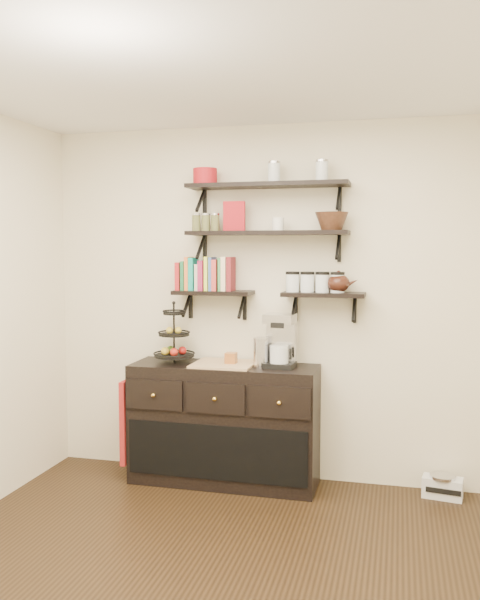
% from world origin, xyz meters
% --- Properties ---
extents(floor, '(3.50, 3.50, 0.00)m').
position_xyz_m(floor, '(0.00, 0.00, 0.00)').
color(floor, black).
rests_on(floor, ground).
extents(ceiling, '(3.50, 3.50, 0.02)m').
position_xyz_m(ceiling, '(0.00, 0.00, 2.70)').
color(ceiling, white).
rests_on(ceiling, back_wall).
extents(back_wall, '(3.50, 0.02, 2.70)m').
position_xyz_m(back_wall, '(0.00, 1.75, 1.35)').
color(back_wall, '#EDE6C9').
rests_on(back_wall, ground).
extents(shelf_top, '(1.20, 0.27, 0.23)m').
position_xyz_m(shelf_top, '(0.00, 1.62, 2.23)').
color(shelf_top, black).
rests_on(shelf_top, back_wall).
extents(shelf_mid, '(1.20, 0.27, 0.23)m').
position_xyz_m(shelf_mid, '(0.00, 1.62, 1.88)').
color(shelf_mid, black).
rests_on(shelf_mid, back_wall).
extents(shelf_low_left, '(0.60, 0.25, 0.23)m').
position_xyz_m(shelf_low_left, '(-0.42, 1.63, 1.43)').
color(shelf_low_left, black).
rests_on(shelf_low_left, back_wall).
extents(shelf_low_right, '(0.60, 0.25, 0.23)m').
position_xyz_m(shelf_low_right, '(0.42, 1.63, 1.43)').
color(shelf_low_right, black).
rests_on(shelf_low_right, back_wall).
extents(cookbooks, '(0.43, 0.15, 0.26)m').
position_xyz_m(cookbooks, '(-0.47, 1.63, 1.57)').
color(cookbooks, red).
rests_on(cookbooks, shelf_low_left).
extents(glass_canisters, '(0.43, 0.10, 0.13)m').
position_xyz_m(glass_canisters, '(0.36, 1.63, 1.51)').
color(glass_canisters, silver).
rests_on(glass_canisters, shelf_low_right).
extents(sideboard, '(1.40, 0.50, 0.92)m').
position_xyz_m(sideboard, '(-0.31, 1.51, 0.45)').
color(sideboard, black).
rests_on(sideboard, floor).
extents(fruit_stand, '(0.31, 0.31, 0.45)m').
position_xyz_m(fruit_stand, '(-0.70, 1.52, 1.06)').
color(fruit_stand, black).
rests_on(fruit_stand, sideboard).
extents(candle, '(0.08, 0.08, 0.08)m').
position_xyz_m(candle, '(-0.25, 1.51, 0.96)').
color(candle, brown).
rests_on(candle, sideboard).
extents(coffee_maker, '(0.23, 0.22, 0.40)m').
position_xyz_m(coffee_maker, '(0.12, 1.54, 1.09)').
color(coffee_maker, black).
rests_on(coffee_maker, sideboard).
extents(thermal_carafe, '(0.11, 0.11, 0.22)m').
position_xyz_m(thermal_carafe, '(-0.02, 1.49, 1.01)').
color(thermal_carafe, silver).
rests_on(thermal_carafe, sideboard).
extents(apron, '(0.04, 0.27, 0.64)m').
position_xyz_m(apron, '(-1.04, 1.41, 0.46)').
color(apron, maroon).
rests_on(apron, sideboard).
extents(radio, '(0.29, 0.21, 0.17)m').
position_xyz_m(radio, '(1.28, 1.60, 0.08)').
color(radio, silver).
rests_on(radio, floor).
extents(recipe_box, '(0.17, 0.08, 0.22)m').
position_xyz_m(recipe_box, '(-0.25, 1.61, 2.01)').
color(recipe_box, '#A2121A').
rests_on(recipe_box, shelf_mid).
extents(walnut_bowl, '(0.24, 0.24, 0.13)m').
position_xyz_m(walnut_bowl, '(0.47, 1.61, 1.96)').
color(walnut_bowl, black).
rests_on(walnut_bowl, shelf_mid).
extents(ramekins, '(0.09, 0.09, 0.10)m').
position_xyz_m(ramekins, '(0.08, 1.61, 1.95)').
color(ramekins, white).
rests_on(ramekins, shelf_mid).
extents(teapot, '(0.23, 0.19, 0.16)m').
position_xyz_m(teapot, '(0.53, 1.63, 1.53)').
color(teapot, '#33170F').
rests_on(teapot, shelf_low_right).
extents(red_pot, '(0.18, 0.18, 0.12)m').
position_xyz_m(red_pot, '(-0.48, 1.61, 2.31)').
color(red_pot, '#A2121A').
rests_on(red_pot, shelf_top).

